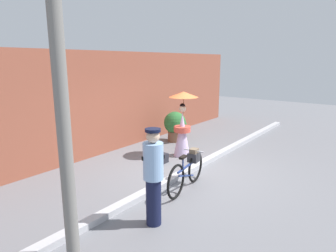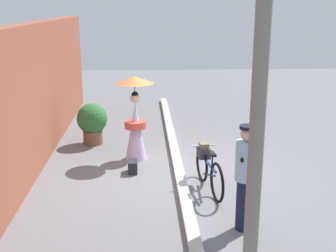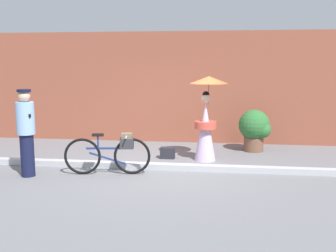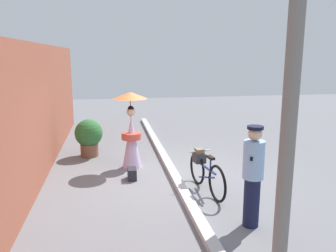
# 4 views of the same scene
# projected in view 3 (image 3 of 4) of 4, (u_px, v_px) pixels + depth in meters

# --- Properties ---
(ground_plane) EXTENTS (30.00, 30.00, 0.00)m
(ground_plane) POSITION_uv_depth(u_px,v_px,m) (160.00, 169.00, 8.13)
(ground_plane) COLOR slate
(building_wall) EXTENTS (14.00, 0.40, 3.03)m
(building_wall) POSITION_uv_depth(u_px,v_px,m) (176.00, 87.00, 10.93)
(building_wall) COLOR brown
(building_wall) RESTS_ON ground_plane
(sidewalk_curb) EXTENTS (14.00, 0.20, 0.12)m
(sidewalk_curb) POSITION_uv_depth(u_px,v_px,m) (160.00, 166.00, 8.12)
(sidewalk_curb) COLOR #B2B2B7
(sidewalk_curb) RESTS_ON ground_plane
(bicycle_near_officer) EXTENTS (1.69, 0.48, 0.82)m
(bicycle_near_officer) POSITION_uv_depth(u_px,v_px,m) (111.00, 152.00, 7.70)
(bicycle_near_officer) COLOR black
(bicycle_near_officer) RESTS_ON ground_plane
(person_officer) EXTENTS (0.34, 0.34, 1.69)m
(person_officer) POSITION_uv_depth(u_px,v_px,m) (26.00, 130.00, 7.49)
(person_officer) COLOR #141938
(person_officer) RESTS_ON ground_plane
(person_with_parasol) EXTENTS (0.84, 0.84, 1.89)m
(person_with_parasol) POSITION_uv_depth(u_px,v_px,m) (206.00, 118.00, 8.75)
(person_with_parasol) COLOR silver
(person_with_parasol) RESTS_ON ground_plane
(potted_plant_by_door) EXTENTS (0.78, 0.76, 1.04)m
(potted_plant_by_door) POSITION_uv_depth(u_px,v_px,m) (255.00, 128.00, 9.72)
(potted_plant_by_door) COLOR brown
(potted_plant_by_door) RESTS_ON ground_plane
(backpack_on_pavement) EXTENTS (0.33, 0.19, 0.26)m
(backpack_on_pavement) POSITION_uv_depth(u_px,v_px,m) (168.00, 153.00, 9.04)
(backpack_on_pavement) COLOR #26262D
(backpack_on_pavement) RESTS_ON ground_plane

